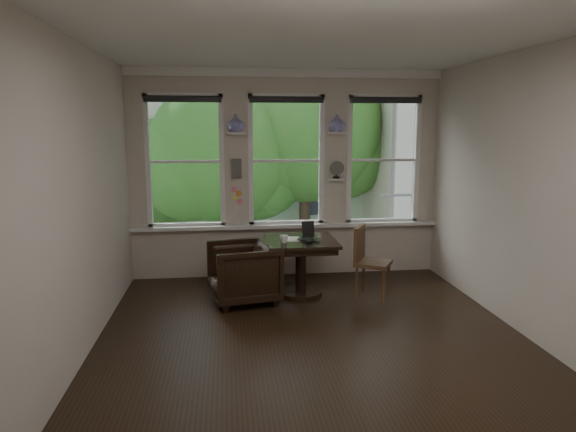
{
  "coord_description": "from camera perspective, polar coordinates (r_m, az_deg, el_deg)",
  "views": [
    {
      "loc": [
        -0.87,
        -5.21,
        2.21
      ],
      "look_at": [
        -0.13,
        0.9,
        1.12
      ],
      "focal_mm": 32.0,
      "sensor_mm": 36.0,
      "label": 1
    }
  ],
  "objects": [
    {
      "name": "laptop",
      "position": [
        6.53,
        2.24,
        -2.77
      ],
      "size": [
        0.35,
        0.29,
        0.02
      ],
      "primitive_type": "imported",
      "rotation": [
        0.0,
        0.0,
        -0.4
      ],
      "color": "black",
      "rests_on": "table"
    },
    {
      "name": "intercom",
      "position": [
        7.42,
        -5.74,
        5.28
      ],
      "size": [
        0.14,
        0.06,
        0.28
      ],
      "primitive_type": "cube",
      "color": "#59544F",
      "rests_on": "ground"
    },
    {
      "name": "desk_fan",
      "position": [
        7.54,
        5.39,
        4.83
      ],
      "size": [
        0.2,
        0.2,
        0.24
      ],
      "primitive_type": null,
      "color": "#59544F",
      "rests_on": "ground"
    },
    {
      "name": "papers",
      "position": [
        6.68,
        0.36,
        -2.57
      ],
      "size": [
        0.25,
        0.32,
        0.0
      ],
      "primitive_type": "cube",
      "rotation": [
        0.0,
        0.0,
        -0.11
      ],
      "color": "silver",
      "rests_on": "table"
    },
    {
      "name": "drinking_glass",
      "position": [
        6.44,
        2.38,
        -2.67
      ],
      "size": [
        0.13,
        0.13,
        0.09
      ],
      "primitive_type": "imported",
      "rotation": [
        0.0,
        0.0,
        -0.27
      ],
      "color": "white",
      "rests_on": "table"
    },
    {
      "name": "shelf_right",
      "position": [
        7.53,
        5.43,
        9.16
      ],
      "size": [
        0.26,
        0.16,
        0.03
      ],
      "primitive_type": "cube",
      "color": "white",
      "rests_on": "ground"
    },
    {
      "name": "tablet",
      "position": [
        6.74,
        2.24,
        -1.52
      ],
      "size": [
        0.16,
        0.08,
        0.22
      ],
      "primitive_type": "cube",
      "rotation": [
        -0.26,
        0.0,
        0.03
      ],
      "color": "black",
      "rests_on": "table"
    },
    {
      "name": "ground",
      "position": [
        5.73,
        2.46,
        -12.66
      ],
      "size": [
        4.5,
        4.5,
        0.0
      ],
      "primitive_type": "plane",
      "color": "black",
      "rests_on": "ground"
    },
    {
      "name": "side_chair_right",
      "position": [
        6.75,
        9.46,
        -5.11
      ],
      "size": [
        0.57,
        0.57,
        0.92
      ],
      "primitive_type": null,
      "rotation": [
        0.0,
        0.0,
        1.05
      ],
      "color": "#483119",
      "rests_on": "ground"
    },
    {
      "name": "vase_left",
      "position": [
        7.36,
        -5.83,
        10.22
      ],
      "size": [
        0.24,
        0.24,
        0.25
      ],
      "primitive_type": "imported",
      "color": "white",
      "rests_on": "shelf_left"
    },
    {
      "name": "wall_front",
      "position": [
        3.17,
        9.23,
        -3.02
      ],
      "size": [
        4.5,
        0.0,
        4.5
      ],
      "primitive_type": "plane",
      "rotation": [
        -1.57,
        0.0,
        0.0
      ],
      "color": "beige",
      "rests_on": "ground"
    },
    {
      "name": "vase_right",
      "position": [
        7.53,
        5.45,
        10.22
      ],
      "size": [
        0.24,
        0.24,
        0.25
      ],
      "primitive_type": "imported",
      "color": "white",
      "rests_on": "shelf_right"
    },
    {
      "name": "window_left",
      "position": [
        7.5,
        -11.34,
        5.95
      ],
      "size": [
        1.1,
        0.12,
        1.9
      ],
      "primitive_type": null,
      "color": "white",
      "rests_on": "ground"
    },
    {
      "name": "ceiling",
      "position": [
        5.34,
        2.71,
        18.55
      ],
      "size": [
        4.5,
        4.5,
        0.0
      ],
      "primitive_type": "plane",
      "rotation": [
        3.14,
        0.0,
        0.0
      ],
      "color": "silver",
      "rests_on": "ground"
    },
    {
      "name": "window_right",
      "position": [
        7.83,
        10.45,
        6.14
      ],
      "size": [
        1.1,
        0.12,
        1.9
      ],
      "primitive_type": null,
      "color": "white",
      "rests_on": "ground"
    },
    {
      "name": "wall_back",
      "position": [
        7.55,
        -0.21,
        4.64
      ],
      "size": [
        4.5,
        0.0,
        4.5
      ],
      "primitive_type": "plane",
      "rotation": [
        1.57,
        0.0,
        0.0
      ],
      "color": "beige",
      "rests_on": "ground"
    },
    {
      "name": "mug",
      "position": [
        6.45,
        -0.43,
        -2.58
      ],
      "size": [
        0.12,
        0.12,
        0.1
      ],
      "primitive_type": "imported",
      "rotation": [
        0.0,
        0.0,
        -0.2
      ],
      "color": "white",
      "rests_on": "table"
    },
    {
      "name": "window_center",
      "position": [
        7.53,
        -0.21,
        6.16
      ],
      "size": [
        1.1,
        0.12,
        1.9
      ],
      "primitive_type": null,
      "color": "white",
      "rests_on": "ground"
    },
    {
      "name": "armchair_left",
      "position": [
        6.53,
        -4.97,
        -6.26
      ],
      "size": [
        0.97,
        0.95,
        0.76
      ],
      "primitive_type": "imported",
      "rotation": [
        0.0,
        0.0,
        -1.38
      ],
      "color": "black",
      "rests_on": "ground"
    },
    {
      "name": "sticky_notes",
      "position": [
        7.46,
        -5.7,
        2.6
      ],
      "size": [
        0.16,
        0.01,
        0.24
      ],
      "primitive_type": null,
      "color": "pink",
      "rests_on": "ground"
    },
    {
      "name": "wall_left",
      "position": [
        5.44,
        -21.52,
        1.85
      ],
      "size": [
        0.0,
        4.5,
        4.5
      ],
      "primitive_type": "plane",
      "rotation": [
        1.57,
        0.0,
        1.57
      ],
      "color": "beige",
      "rests_on": "ground"
    },
    {
      "name": "wall_right",
      "position": [
        6.11,
        23.9,
        2.52
      ],
      "size": [
        0.0,
        4.5,
        4.5
      ],
      "primitive_type": "plane",
      "rotation": [
        1.57,
        0.0,
        -1.57
      ],
      "color": "beige",
      "rests_on": "ground"
    },
    {
      "name": "cushion_red",
      "position": [
        6.51,
        -4.98,
        -5.67
      ],
      "size": [
        0.45,
        0.45,
        0.06
      ],
      "primitive_type": "cube",
      "color": "maroon",
      "rests_on": "armchair_left"
    },
    {
      "name": "table",
      "position": [
        6.74,
        1.43,
        -5.75
      ],
      "size": [
        0.9,
        0.9,
        0.75
      ],
      "primitive_type": null,
      "color": "black",
      "rests_on": "ground"
    },
    {
      "name": "shelf_left",
      "position": [
        7.36,
        -5.81,
        9.14
      ],
      "size": [
        0.26,
        0.16,
        0.03
      ],
      "primitive_type": "cube",
      "color": "white",
      "rests_on": "ground"
    }
  ]
}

